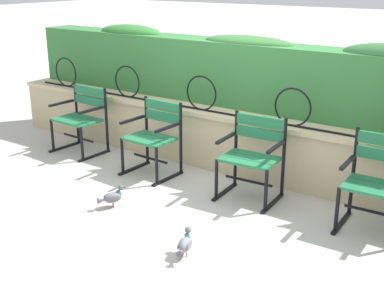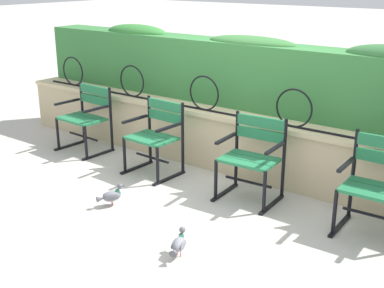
# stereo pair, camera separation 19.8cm
# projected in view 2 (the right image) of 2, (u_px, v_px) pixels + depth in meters

# --- Properties ---
(ground_plane) EXTENTS (60.00, 60.00, 0.00)m
(ground_plane) POSITION_uv_depth(u_px,v_px,m) (185.00, 196.00, 5.41)
(ground_plane) COLOR #BCB7AD
(stone_wall) EXTENTS (6.83, 0.41, 0.69)m
(stone_wall) POSITION_uv_depth(u_px,v_px,m) (233.00, 142.00, 6.01)
(stone_wall) COLOR #C6B289
(stone_wall) RESTS_ON ground
(iron_arch_fence) EXTENTS (6.30, 0.02, 0.42)m
(iron_arch_fence) POSITION_uv_depth(u_px,v_px,m) (208.00, 97.00, 5.96)
(iron_arch_fence) COLOR black
(iron_arch_fence) RESTS_ON stone_wall
(hedge_row) EXTENTS (6.69, 0.46, 0.88)m
(hedge_row) POSITION_uv_depth(u_px,v_px,m) (253.00, 72.00, 6.07)
(hedge_row) COLOR #387A3D
(hedge_row) RESTS_ON stone_wall
(park_chair_leftmost) EXTENTS (0.65, 0.55, 0.86)m
(park_chair_leftmost) POSITION_uv_depth(u_px,v_px,m) (87.00, 116.00, 6.69)
(park_chair_leftmost) COLOR #237547
(park_chair_leftmost) RESTS_ON ground
(park_chair_centre_left) EXTENTS (0.59, 0.55, 0.86)m
(park_chair_centre_left) POSITION_uv_depth(u_px,v_px,m) (156.00, 135.00, 5.92)
(park_chair_centre_left) COLOR #237547
(park_chair_centre_left) RESTS_ON ground
(park_chair_centre_right) EXTENTS (0.62, 0.55, 0.86)m
(park_chair_centre_right) POSITION_uv_depth(u_px,v_px,m) (253.00, 156.00, 5.24)
(park_chair_centre_right) COLOR #237547
(park_chair_centre_right) RESTS_ON ground
(park_chair_rightmost) EXTENTS (0.59, 0.54, 0.89)m
(park_chair_rightmost) POSITION_uv_depth(u_px,v_px,m) (377.00, 184.00, 4.53)
(park_chair_rightmost) COLOR #237547
(park_chair_rightmost) RESTS_ON ground
(pigeon_near_chairs) EXTENTS (0.19, 0.27, 0.22)m
(pigeon_near_chairs) POSITION_uv_depth(u_px,v_px,m) (111.00, 196.00, 5.15)
(pigeon_near_chairs) COLOR slate
(pigeon_near_chairs) RESTS_ON ground
(pigeon_far_side) EXTENTS (0.16, 0.28, 0.22)m
(pigeon_far_side) POSITION_uv_depth(u_px,v_px,m) (179.00, 244.00, 4.24)
(pigeon_far_side) COLOR gray
(pigeon_far_side) RESTS_ON ground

